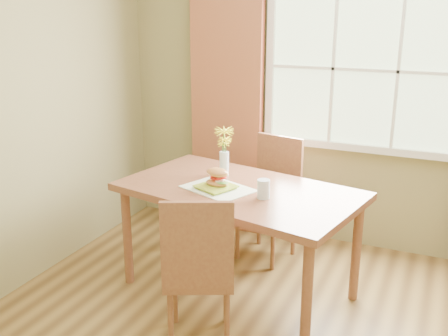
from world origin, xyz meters
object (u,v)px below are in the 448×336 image
chair_near (198,266)px  water_glass (263,189)px  croissant_sandwich (217,177)px  dining_table (239,199)px  chair_far (272,192)px  flower_vase (224,146)px

chair_near → water_glass: chair_near is taller
chair_near → croissant_sandwich: 0.73m
dining_table → chair_near: 0.72m
dining_table → chair_near: (0.04, -0.70, -0.17)m
water_glass → croissant_sandwich: bearing=171.9°
chair_far → croissant_sandwich: chair_far is taller
chair_far → chair_near: bearing=-77.3°
water_glass → chair_far: bearing=104.4°
water_glass → flower_vase: bearing=141.3°
chair_near → croissant_sandwich: chair_near is taller
chair_near → flower_vase: flower_vase is taller
dining_table → water_glass: bearing=-16.5°
dining_table → croissant_sandwich: 0.22m
chair_near → croissant_sandwich: (-0.17, 0.63, 0.33)m
chair_far → water_glass: size_ratio=7.87×
dining_table → chair_far: bearing=100.0°
chair_near → water_glass: bearing=47.8°
chair_far → water_glass: 0.87m
croissant_sandwich → water_glass: bearing=1.5°
chair_far → croissant_sandwich: size_ratio=5.29×
flower_vase → croissant_sandwich: bearing=-74.8°
dining_table → water_glass: (0.22, -0.12, 0.14)m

